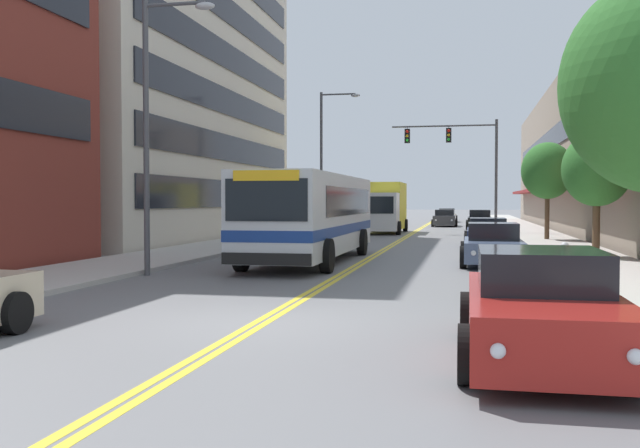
{
  "coord_description": "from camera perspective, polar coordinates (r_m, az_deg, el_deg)",
  "views": [
    {
      "loc": [
        3.45,
        -11.74,
        2.08
      ],
      "look_at": [
        -1.34,
        11.31,
        1.31
      ],
      "focal_mm": 40.0,
      "sensor_mm": 36.0,
      "label": 1
    }
  ],
  "objects": [
    {
      "name": "sidewalk_right",
      "position": [
        48.93,
        16.19,
        -0.56
      ],
      "size": [
        3.52,
        106.0,
        0.13
      ],
      "color": "#B2ADA5",
      "rests_on": "ground_plane"
    },
    {
      "name": "street_lamp_left_far",
      "position": [
        43.45,
        0.52,
        5.88
      ],
      "size": [
        2.46,
        0.28,
        8.66
      ],
      "color": "#47474C",
      "rests_on": "ground_plane"
    },
    {
      "name": "city_bus",
      "position": [
        24.51,
        -0.61,
        0.9
      ],
      "size": [
        2.87,
        11.36,
        2.93
      ],
      "color": "silver",
      "rests_on": "ground_plane"
    },
    {
      "name": "sidewalk_left",
      "position": [
        49.95,
        -0.66,
        -0.44
      ],
      "size": [
        3.52,
        106.0,
        0.13
      ],
      "color": "#B2ADA5",
      "rests_on": "ground_plane"
    },
    {
      "name": "car_charcoal_parked_left_mid",
      "position": [
        40.08,
        0.62,
        -0.29
      ],
      "size": [
        2.01,
        4.76,
        1.19
      ],
      "color": "#232328",
      "rests_on": "ground_plane"
    },
    {
      "name": "car_black_parked_right_end",
      "position": [
        53.29,
        12.66,
        0.29
      ],
      "size": [
        1.98,
        4.49,
        1.41
      ],
      "color": "black",
      "rests_on": "ground_plane"
    },
    {
      "name": "car_navy_parked_right_far",
      "position": [
        33.08,
        13.27,
        -0.73
      ],
      "size": [
        2.09,
        4.88,
        1.3
      ],
      "color": "#19234C",
      "rests_on": "ground_plane"
    },
    {
      "name": "car_red_parked_right_foreground",
      "position": [
        9.78,
        17.26,
        -6.52
      ],
      "size": [
        2.09,
        4.8,
        1.44
      ],
      "color": "maroon",
      "rests_on": "ground_plane"
    },
    {
      "name": "centre_line",
      "position": [
        48.91,
        7.68,
        -0.58
      ],
      "size": [
        0.34,
        106.0,
        0.01
      ],
      "color": "yellow",
      "rests_on": "ground_plane"
    },
    {
      "name": "traffic_signal_mast",
      "position": [
        46.57,
        11.24,
        5.62
      ],
      "size": [
        6.7,
        0.38,
        7.23
      ],
      "color": "#47474C",
      "rests_on": "ground_plane"
    },
    {
      "name": "office_tower_left",
      "position": [
        42.53,
        -15.12,
        14.02
      ],
      "size": [
        12.08,
        24.85,
        22.16
      ],
      "color": "beige",
      "rests_on": "ground_plane"
    },
    {
      "name": "storefront_row_right",
      "position": [
        49.82,
        23.16,
        5.35
      ],
      "size": [
        9.1,
        68.0,
        10.47
      ],
      "color": "gray",
      "rests_on": "ground_plane"
    },
    {
      "name": "street_lamp_left_near",
      "position": [
        20.4,
        -13.01,
        8.69
      ],
      "size": [
        2.1,
        0.28,
        7.6
      ],
      "color": "#47474C",
      "rests_on": "ground_plane"
    },
    {
      "name": "fire_hydrant",
      "position": [
        19.77,
        18.98,
        -2.64
      ],
      "size": [
        0.34,
        0.26,
        0.87
      ],
      "color": "#B7B7BC",
      "rests_on": "sidewalk_right"
    },
    {
      "name": "car_dark_grey_moving_lead",
      "position": [
        58.77,
        9.95,
        0.43
      ],
      "size": [
        2.01,
        4.69,
        1.35
      ],
      "color": "#38383D",
      "rests_on": "ground_plane"
    },
    {
      "name": "car_slate_blue_parked_right_mid",
      "position": [
        23.68,
        13.67,
        -1.69
      ],
      "size": [
        2.08,
        4.39,
        1.36
      ],
      "color": "#475675",
      "rests_on": "ground_plane"
    },
    {
      "name": "box_truck",
      "position": [
        46.12,
        5.2,
        1.33
      ],
      "size": [
        2.56,
        6.93,
        3.26
      ],
      "color": "white",
      "rests_on": "ground_plane"
    },
    {
      "name": "car_beige_moving_second",
      "position": [
        70.81,
        10.12,
        0.65
      ],
      "size": [
        1.99,
        4.37,
        1.32
      ],
      "color": "#BCAD89",
      "rests_on": "ground_plane"
    },
    {
      "name": "street_tree_right_mid",
      "position": [
        27.05,
        21.27,
        4.08
      ],
      "size": [
        2.41,
        2.41,
        4.4
      ],
      "color": "brown",
      "rests_on": "sidewalk_right"
    },
    {
      "name": "street_tree_right_far",
      "position": [
        38.06,
        17.74,
        4.06
      ],
      "size": [
        2.62,
        2.62,
        4.92
      ],
      "color": "brown",
      "rests_on": "sidewalk_right"
    },
    {
      "name": "ground_plane",
      "position": [
        48.91,
        7.68,
        -0.58
      ],
      "size": [
        240.0,
        240.0,
        0.0
      ],
      "primitive_type": "plane",
      "color": "slate"
    }
  ]
}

